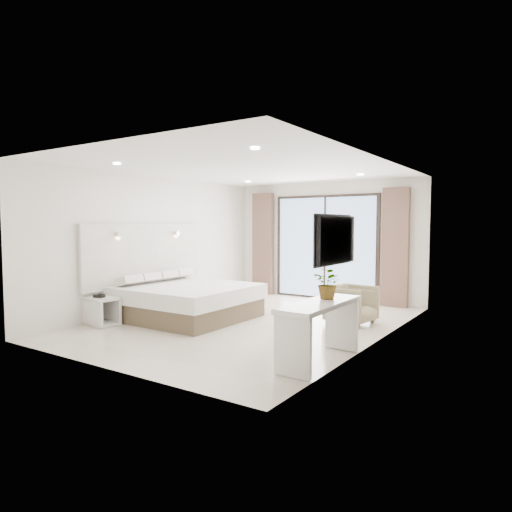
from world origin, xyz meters
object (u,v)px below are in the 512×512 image
object	(u,v)px
nightstand	(102,311)
armchair	(352,303)
bed	(186,301)
console_desk	(320,319)

from	to	relation	value
nightstand	armchair	distance (m)	4.33
bed	armchair	distance (m)	3.00
bed	armchair	bearing A→B (deg)	24.25
bed	console_desk	world-z (taller)	console_desk
bed	console_desk	size ratio (longest dim) A/B	1.43
console_desk	armchair	size ratio (longest dim) A/B	2.07
console_desk	armchair	distance (m)	2.40
nightstand	armchair	size ratio (longest dim) A/B	0.77
bed	armchair	world-z (taller)	bed
nightstand	bed	bearing A→B (deg)	63.46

